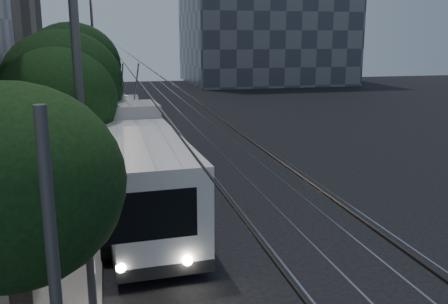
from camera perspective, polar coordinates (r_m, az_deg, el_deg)
name	(u,v)px	position (r m, az deg, el deg)	size (l,w,h in m)	color
ground	(251,235)	(17.44, 3.15, -9.41)	(120.00, 120.00, 0.00)	black
sidewalk	(65,134)	(36.15, -17.66, 2.02)	(5.00, 90.00, 0.15)	#65625E
tram_rails	(207,128)	(36.74, -1.92, 2.71)	(4.52, 90.00, 0.02)	#93949B
overhead_wires	(100,83)	(35.57, -13.96, 7.61)	(2.23, 90.00, 6.00)	black
trolleybus	(137,167)	(19.38, -9.88, -1.71)	(3.34, 12.95, 5.63)	silver
pickup_silver	(116,143)	(28.33, -12.22, 1.03)	(2.88, 6.25, 1.74)	#A5A8AD
car_white_a	(125,139)	(30.04, -11.22, 1.46)	(1.68, 4.18, 1.43)	white
car_white_b	(136,123)	(35.48, -10.04, 3.32)	(2.04, 5.03, 1.46)	silver
car_white_c	(129,104)	(44.85, -10.80, 5.37)	(1.62, 4.66, 1.53)	#BDBCC1
car_white_d	(113,98)	(49.75, -12.56, 6.01)	(1.75, 4.34, 1.48)	silver
tree_0	(10,186)	(10.31, -23.31, -3.58)	(4.39, 4.39, 5.91)	black
tree_1	(58,101)	(21.05, -18.42, 5.58)	(4.69, 4.69, 6.27)	black
tree_2	(62,85)	(23.59, -17.98, 7.32)	(5.39, 5.39, 6.97)	black
tree_3	(72,66)	(31.53, -16.94, 9.35)	(5.74, 5.74, 7.48)	black
tree_4	(82,61)	(45.19, -15.94, 9.99)	(5.76, 5.76, 7.16)	black
tree_5	(85,60)	(52.92, -15.59, 10.12)	(5.33, 5.33, 6.70)	black
streetlamp_near	(96,30)	(11.34, -14.45, 13.40)	(2.73, 0.44, 11.46)	#525255
streetlamp_far	(99,36)	(39.60, -14.13, 12.70)	(2.65, 0.44, 11.09)	#525255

